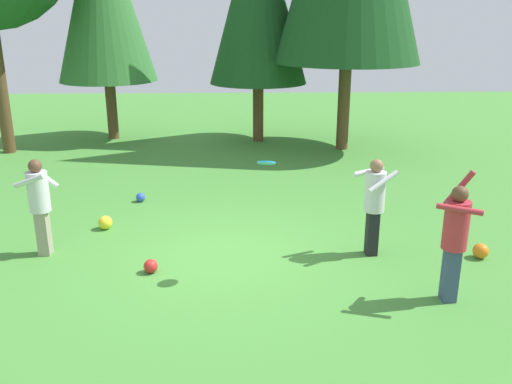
% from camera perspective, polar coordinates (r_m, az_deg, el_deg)
% --- Properties ---
extents(ground_plane, '(40.00, 40.00, 0.00)m').
position_cam_1_polar(ground_plane, '(9.16, -3.25, -6.75)').
color(ground_plane, '#478C38').
extents(person_thrower, '(0.61, 0.61, 1.87)m').
position_cam_1_polar(person_thrower, '(7.89, 20.15, -4.12)').
color(person_thrower, '#38476B').
rests_on(person_thrower, ground_plane).
extents(person_catcher, '(0.64, 0.59, 1.65)m').
position_cam_1_polar(person_catcher, '(9.56, -21.77, -0.72)').
color(person_catcher, gray).
rests_on(person_catcher, ground_plane).
extents(person_bystander, '(0.70, 0.66, 1.65)m').
position_cam_1_polar(person_bystander, '(9.09, 12.30, -0.73)').
color(person_bystander, black).
rests_on(person_bystander, ground_plane).
extents(frisbee, '(0.30, 0.29, 0.13)m').
position_cam_1_polar(frisbee, '(7.88, 1.09, 3.09)').
color(frisbee, '#2393D1').
extents(ball_yellow, '(0.26, 0.26, 0.26)m').
position_cam_1_polar(ball_yellow, '(10.60, -15.53, -3.10)').
color(ball_yellow, yellow).
rests_on(ball_yellow, ground_plane).
extents(ball_blue, '(0.20, 0.20, 0.20)m').
position_cam_1_polar(ball_blue, '(11.97, -12.01, -0.55)').
color(ball_blue, blue).
rests_on(ball_blue, ground_plane).
extents(ball_red, '(0.22, 0.22, 0.22)m').
position_cam_1_polar(ball_red, '(8.71, -10.98, -7.63)').
color(ball_red, red).
rests_on(ball_red, ground_plane).
extents(ball_orange, '(0.26, 0.26, 0.26)m').
position_cam_1_polar(ball_orange, '(9.76, 22.49, -5.73)').
color(ball_orange, orange).
rests_on(ball_orange, ground_plane).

